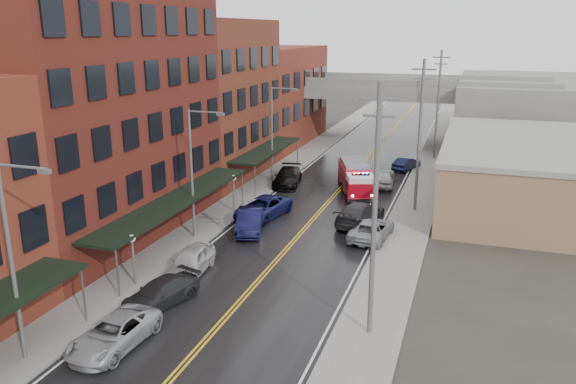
% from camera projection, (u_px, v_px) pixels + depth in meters
% --- Properties ---
extents(road, '(11.00, 160.00, 0.02)m').
position_uv_depth(road, '(311.00, 221.00, 42.77)').
color(road, black).
rests_on(road, ground).
extents(sidewalk_left, '(3.00, 160.00, 0.15)m').
position_uv_depth(sidewalk_left, '(224.00, 211.00, 44.96)').
color(sidewalk_left, slate).
rests_on(sidewalk_left, ground).
extents(sidewalk_right, '(3.00, 160.00, 0.15)m').
position_uv_depth(sidewalk_right, '(408.00, 231.00, 40.55)').
color(sidewalk_right, slate).
rests_on(sidewalk_right, ground).
extents(curb_left, '(0.30, 160.00, 0.15)m').
position_uv_depth(curb_left, '(243.00, 213.00, 44.46)').
color(curb_left, gray).
rests_on(curb_left, ground).
extents(curb_right, '(0.30, 160.00, 0.15)m').
position_uv_depth(curb_right, '(386.00, 228.00, 41.05)').
color(curb_right, gray).
rests_on(curb_right, ground).
extents(brick_building_b, '(9.00, 20.00, 18.00)m').
position_uv_depth(brick_building_b, '(95.00, 107.00, 37.91)').
color(brick_building_b, '#5C2218').
rests_on(brick_building_b, ground).
extents(brick_building_c, '(9.00, 15.00, 15.00)m').
position_uv_depth(brick_building_c, '(210.00, 100.00, 54.28)').
color(brick_building_c, maroon).
rests_on(brick_building_c, ground).
extents(brick_building_far, '(9.00, 20.00, 12.00)m').
position_uv_depth(brick_building_far, '(272.00, 96.00, 70.65)').
color(brick_building_far, brown).
rests_on(brick_building_far, ground).
extents(tan_building, '(14.00, 22.00, 5.00)m').
position_uv_depth(tan_building, '(531.00, 175.00, 46.35)').
color(tan_building, '#936C4F').
rests_on(tan_building, ground).
extents(right_far_block, '(18.00, 30.00, 8.00)m').
position_uv_depth(right_far_block, '(531.00, 110.00, 72.68)').
color(right_far_block, slate).
rests_on(right_far_block, ground).
extents(awning_1, '(2.60, 18.00, 3.09)m').
position_uv_depth(awning_1, '(177.00, 200.00, 37.83)').
color(awning_1, black).
rests_on(awning_1, ground).
extents(awning_2, '(2.60, 13.00, 3.09)m').
position_uv_depth(awning_2, '(267.00, 150.00, 53.78)').
color(awning_2, black).
rests_on(awning_2, ground).
extents(globe_lamp_1, '(0.44, 0.44, 3.12)m').
position_uv_depth(globe_lamp_1, '(133.00, 248.00, 31.31)').
color(globe_lamp_1, '#59595B').
rests_on(globe_lamp_1, ground).
extents(globe_lamp_2, '(0.44, 0.44, 3.12)m').
position_uv_depth(globe_lamp_2, '(234.00, 185.00, 44.07)').
color(globe_lamp_2, '#59595B').
rests_on(globe_lamp_2, ground).
extents(street_lamp_0, '(2.64, 0.22, 9.00)m').
position_uv_depth(street_lamp_0, '(15.00, 252.00, 23.26)').
color(street_lamp_0, '#59595B').
rests_on(street_lamp_0, ground).
extents(street_lamp_1, '(2.64, 0.22, 9.00)m').
position_uv_depth(street_lamp_1, '(195.00, 166.00, 37.84)').
color(street_lamp_1, '#59595B').
rests_on(street_lamp_1, ground).
extents(street_lamp_2, '(2.64, 0.22, 9.00)m').
position_uv_depth(street_lamp_2, '(274.00, 128.00, 52.43)').
color(street_lamp_2, '#59595B').
rests_on(street_lamp_2, ground).
extents(utility_pole_0, '(1.80, 0.24, 12.00)m').
position_uv_depth(utility_pole_0, '(375.00, 209.00, 25.17)').
color(utility_pole_0, '#59595B').
rests_on(utility_pole_0, ground).
extents(utility_pole_1, '(1.80, 0.24, 12.00)m').
position_uv_depth(utility_pole_1, '(420.00, 134.00, 43.40)').
color(utility_pole_1, '#59595B').
rests_on(utility_pole_1, ground).
extents(utility_pole_2, '(1.80, 0.24, 12.00)m').
position_uv_depth(utility_pole_2, '(438.00, 103.00, 61.63)').
color(utility_pole_2, '#59595B').
rests_on(utility_pole_2, ground).
extents(overpass, '(40.00, 10.00, 7.50)m').
position_uv_depth(overpass, '(383.00, 97.00, 70.28)').
color(overpass, slate).
rests_on(overpass, ground).
extents(fire_truck, '(4.85, 7.78, 2.71)m').
position_uv_depth(fire_truck, '(356.00, 178.00, 49.60)').
color(fire_truck, '#A70717').
rests_on(fire_truck, ground).
extents(parked_car_left_2, '(2.57, 5.10, 1.38)m').
position_uv_depth(parked_car_left_2, '(114.00, 333.00, 25.66)').
color(parked_car_left_2, '#9DA0A4').
rests_on(parked_car_left_2, ground).
extents(parked_car_left_3, '(3.20, 5.03, 1.36)m').
position_uv_depth(parked_car_left_3, '(160.00, 293.00, 29.61)').
color(parked_car_left_3, '#242527').
rests_on(parked_car_left_3, ground).
extents(parked_car_left_4, '(2.30, 4.80, 1.58)m').
position_uv_depth(parked_car_left_4, '(190.00, 261.00, 33.42)').
color(parked_car_left_4, '#B5B5B5').
rests_on(parked_car_left_4, ground).
extents(parked_car_left_5, '(3.15, 5.30, 1.65)m').
position_uv_depth(parked_car_left_5, '(250.00, 221.00, 40.38)').
color(parked_car_left_5, black).
rests_on(parked_car_left_5, ground).
extents(parked_car_left_6, '(3.63, 6.04, 1.57)m').
position_uv_depth(parked_car_left_6, '(263.00, 208.00, 43.44)').
color(parked_car_left_6, '#161852').
rests_on(parked_car_left_6, ground).
extents(parked_car_left_7, '(3.09, 5.79, 1.60)m').
position_uv_depth(parked_car_left_7, '(287.00, 177.00, 52.45)').
color(parked_car_left_7, black).
rests_on(parked_car_left_7, ground).
extents(parked_car_right_0, '(2.81, 5.34, 1.43)m').
position_uv_depth(parked_car_right_0, '(372.00, 229.00, 39.01)').
color(parked_car_right_0, gray).
rests_on(parked_car_right_0, ground).
extents(parked_car_right_1, '(3.27, 6.07, 1.67)m').
position_uv_depth(parked_car_right_1, '(360.00, 213.00, 42.03)').
color(parked_car_right_1, '#252527').
rests_on(parked_car_right_1, ground).
extents(parked_car_right_2, '(2.36, 4.87, 1.60)m').
position_uv_depth(parked_car_right_2, '(384.00, 178.00, 52.22)').
color(parked_car_right_2, beige).
rests_on(parked_car_right_2, ground).
extents(parked_car_right_3, '(2.66, 4.26, 1.33)m').
position_uv_depth(parked_car_right_3, '(406.00, 164.00, 58.23)').
color(parked_car_right_3, black).
rests_on(parked_car_right_3, ground).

